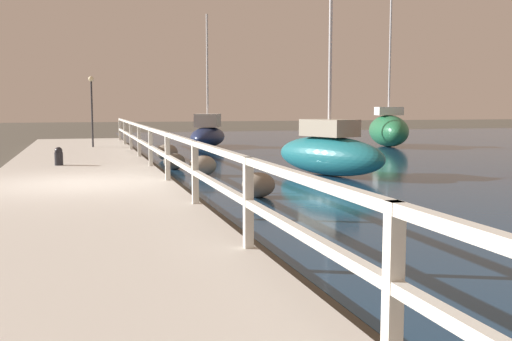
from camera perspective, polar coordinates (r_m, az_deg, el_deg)
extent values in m
plane|color=#4C473D|center=(12.97, -16.51, -2.26)|extent=(120.00, 120.00, 0.00)
cube|color=beige|center=(12.96, -16.53, -1.71)|extent=(3.91, 36.00, 0.25)
cube|color=silver|center=(3.75, 12.92, -10.64)|extent=(0.10, 0.10, 1.03)
cube|color=silver|center=(6.69, -0.74, -3.09)|extent=(0.10, 0.10, 1.03)
cube|color=silver|center=(9.83, -5.82, -0.17)|extent=(0.10, 0.10, 1.03)
cube|color=silver|center=(13.01, -8.43, 1.33)|extent=(0.10, 0.10, 1.03)
cube|color=silver|center=(16.22, -10.01, 2.24)|extent=(0.10, 0.10, 1.03)
cube|color=silver|center=(19.43, -11.07, 2.85)|extent=(0.10, 0.10, 1.03)
cube|color=silver|center=(22.66, -11.83, 3.28)|extent=(0.10, 0.10, 1.03)
cube|color=silver|center=(25.89, -12.40, 3.60)|extent=(0.10, 0.10, 1.03)
cube|color=silver|center=(29.12, -12.84, 3.86)|extent=(0.10, 0.10, 1.03)
cube|color=silver|center=(12.98, -8.46, 3.41)|extent=(0.09, 32.50, 0.08)
cube|color=silver|center=(13.01, -8.43, 1.33)|extent=(0.09, 32.50, 0.08)
ellipsoid|color=slate|center=(12.10, 0.24, -1.38)|extent=(0.68, 0.61, 0.51)
ellipsoid|color=gray|center=(15.91, -5.09, 0.46)|extent=(0.73, 0.65, 0.55)
ellipsoid|color=slate|center=(20.68, -8.47, 1.73)|extent=(0.74, 0.66, 0.55)
ellipsoid|color=#666056|center=(17.61, -7.79, 0.87)|extent=(0.64, 0.57, 0.48)
cylinder|color=black|center=(17.04, -18.27, 1.07)|extent=(0.22, 0.22, 0.36)
sphere|color=black|center=(17.02, -18.29, 1.80)|extent=(0.20, 0.20, 0.20)
cylinder|color=#2D2D33|center=(24.29, -15.35, 5.17)|extent=(0.07, 0.07, 2.54)
sphere|color=beige|center=(24.31, -15.44, 8.41)|extent=(0.21, 0.21, 0.21)
ellipsoid|color=#236B42|center=(28.14, 12.48, 3.71)|extent=(2.68, 4.54, 1.43)
cube|color=silver|center=(28.12, 12.53, 5.55)|extent=(1.38, 1.45, 0.37)
cylinder|color=silver|center=(28.22, 12.65, 10.92)|extent=(0.09, 0.09, 5.66)
ellipsoid|color=#192347|center=(27.21, -4.61, 3.21)|extent=(2.71, 4.10, 0.90)
cube|color=beige|center=(27.18, -4.62, 4.78)|extent=(1.47, 1.76, 0.59)
cylinder|color=silver|center=(27.22, -4.66, 9.42)|extent=(0.09, 0.09, 5.00)
ellipsoid|color=#1E707A|center=(16.05, 6.97, 1.40)|extent=(2.47, 4.00, 1.04)
cube|color=#9E937F|center=(16.00, 7.00, 4.05)|extent=(1.32, 1.68, 0.45)
cylinder|color=silver|center=(16.05, 7.10, 11.06)|extent=(0.09, 0.09, 4.36)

